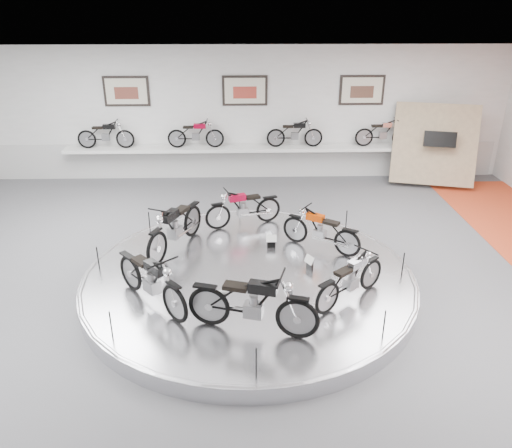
{
  "coord_description": "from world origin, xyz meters",
  "views": [
    {
      "loc": [
        -0.1,
        -8.17,
        5.15
      ],
      "look_at": [
        0.15,
        0.6,
        1.21
      ],
      "focal_mm": 35.0,
      "sensor_mm": 36.0,
      "label": 1
    }
  ],
  "objects_px": {
    "bike_f": "(351,278)",
    "shelf": "(245,149)",
    "display_platform": "(249,280)",
    "bike_d": "(151,279)",
    "bike_c": "(175,226)",
    "bike_e": "(252,303)",
    "bike_b": "(243,207)",
    "bike_a": "(321,230)"
  },
  "relations": [
    {
      "from": "bike_f",
      "to": "shelf",
      "type": "bearing_deg",
      "value": 63.35
    },
    {
      "from": "display_platform",
      "to": "bike_d",
      "type": "bearing_deg",
      "value": -148.22
    },
    {
      "from": "bike_c",
      "to": "bike_d",
      "type": "height_order",
      "value": "bike_c"
    },
    {
      "from": "bike_e",
      "to": "bike_f",
      "type": "height_order",
      "value": "bike_e"
    },
    {
      "from": "bike_b",
      "to": "bike_c",
      "type": "bearing_deg",
      "value": 20.77
    },
    {
      "from": "bike_e",
      "to": "bike_d",
      "type": "bearing_deg",
      "value": 170.37
    },
    {
      "from": "bike_e",
      "to": "bike_b",
      "type": "bearing_deg",
      "value": 107.54
    },
    {
      "from": "bike_f",
      "to": "bike_c",
      "type": "bearing_deg",
      "value": 107.65
    },
    {
      "from": "bike_d",
      "to": "bike_f",
      "type": "distance_m",
      "value": 3.44
    },
    {
      "from": "display_platform",
      "to": "bike_d",
      "type": "relative_size",
      "value": 3.69
    },
    {
      "from": "bike_b",
      "to": "bike_d",
      "type": "bearing_deg",
      "value": 45.08
    },
    {
      "from": "shelf",
      "to": "bike_c",
      "type": "height_order",
      "value": "bike_c"
    },
    {
      "from": "bike_e",
      "to": "bike_f",
      "type": "xyz_separation_m",
      "value": [
        1.73,
        0.85,
        -0.09
      ]
    },
    {
      "from": "bike_b",
      "to": "bike_e",
      "type": "relative_size",
      "value": 0.86
    },
    {
      "from": "display_platform",
      "to": "bike_e",
      "type": "distance_m",
      "value": 1.99
    },
    {
      "from": "shelf",
      "to": "bike_b",
      "type": "relative_size",
      "value": 7.02
    },
    {
      "from": "bike_c",
      "to": "bike_d",
      "type": "bearing_deg",
      "value": 19.06
    },
    {
      "from": "bike_b",
      "to": "bike_c",
      "type": "height_order",
      "value": "bike_c"
    },
    {
      "from": "display_platform",
      "to": "bike_f",
      "type": "height_order",
      "value": "bike_f"
    },
    {
      "from": "bike_a",
      "to": "bike_f",
      "type": "bearing_deg",
      "value": 131.33
    },
    {
      "from": "bike_a",
      "to": "bike_b",
      "type": "bearing_deg",
      "value": -3.18
    },
    {
      "from": "display_platform",
      "to": "bike_c",
      "type": "distance_m",
      "value": 1.98
    },
    {
      "from": "shelf",
      "to": "bike_b",
      "type": "height_order",
      "value": "bike_b"
    },
    {
      "from": "bike_b",
      "to": "bike_e",
      "type": "bearing_deg",
      "value": 72.51
    },
    {
      "from": "bike_c",
      "to": "bike_f",
      "type": "distance_m",
      "value": 3.88
    },
    {
      "from": "bike_a",
      "to": "bike_e",
      "type": "bearing_deg",
      "value": 97.17
    },
    {
      "from": "bike_a",
      "to": "bike_f",
      "type": "relative_size",
      "value": 1.01
    },
    {
      "from": "bike_a",
      "to": "bike_f",
      "type": "distance_m",
      "value": 2.01
    },
    {
      "from": "bike_b",
      "to": "bike_e",
      "type": "xyz_separation_m",
      "value": [
        0.12,
        -4.13,
        0.07
      ]
    },
    {
      "from": "bike_c",
      "to": "bike_d",
      "type": "relative_size",
      "value": 1.06
    },
    {
      "from": "bike_d",
      "to": "bike_e",
      "type": "distance_m",
      "value": 1.9
    },
    {
      "from": "bike_c",
      "to": "bike_d",
      "type": "distance_m",
      "value": 2.12
    },
    {
      "from": "bike_d",
      "to": "bike_e",
      "type": "height_order",
      "value": "bike_e"
    },
    {
      "from": "bike_c",
      "to": "bike_d",
      "type": "xyz_separation_m",
      "value": [
        -0.17,
        -2.11,
        -0.03
      ]
    },
    {
      "from": "display_platform",
      "to": "bike_f",
      "type": "xyz_separation_m",
      "value": [
        1.76,
        -1.01,
        0.59
      ]
    },
    {
      "from": "display_platform",
      "to": "bike_b",
      "type": "distance_m",
      "value": 2.34
    },
    {
      "from": "bike_c",
      "to": "shelf",
      "type": "bearing_deg",
      "value": -172.36
    },
    {
      "from": "display_platform",
      "to": "bike_b",
      "type": "bearing_deg",
      "value": 92.23
    },
    {
      "from": "bike_e",
      "to": "shelf",
      "type": "bearing_deg",
      "value": 106.11
    },
    {
      "from": "display_platform",
      "to": "bike_a",
      "type": "relative_size",
      "value": 4.17
    },
    {
      "from": "bike_a",
      "to": "bike_e",
      "type": "relative_size",
      "value": 0.85
    },
    {
      "from": "bike_f",
      "to": "bike_e",
      "type": "bearing_deg",
      "value": 166.25
    }
  ]
}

